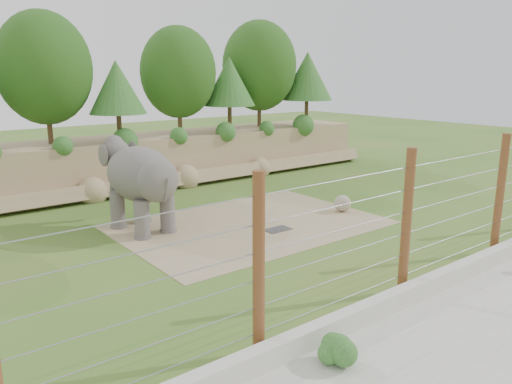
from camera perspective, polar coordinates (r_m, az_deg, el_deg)
ground at (r=17.29m, az=4.11°, el=-6.39°), size 90.00×90.00×0.00m
back_embankment at (r=27.33m, az=-13.07°, el=9.16°), size 30.00×5.52×8.77m
dirt_patch at (r=19.77m, az=-0.64°, el=-3.74°), size 10.00×7.00×0.02m
drain_grate at (r=19.11m, az=2.50°, el=-4.29°), size 1.00×0.60×0.03m
elephant at (r=19.20m, az=-13.02°, el=0.55°), size 2.17×4.31×3.37m
stone_ball at (r=21.82m, az=9.85°, el=-1.28°), size 0.72×0.72×0.72m
retaining_wall at (r=14.16m, az=18.01°, el=-10.58°), size 26.00×0.35×0.50m
walkway at (r=13.39m, az=25.20°, el=-13.86°), size 26.00×4.00×0.01m
barrier_fence at (r=13.83m, az=16.83°, el=-3.35°), size 20.26×0.26×4.00m
walkway_shrub at (r=10.88m, az=9.26°, el=-17.41°), size 0.61×0.61×0.61m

